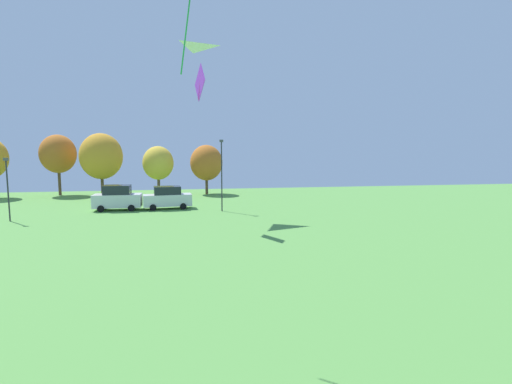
% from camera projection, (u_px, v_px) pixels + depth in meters
% --- Properties ---
extents(kite_flying_3, '(3.26, 2.70, 0.57)m').
position_uv_depth(kite_flying_3, '(193.00, 64.00, 36.82)').
color(kite_flying_3, white).
extents(kite_flying_4, '(0.73, 2.83, 2.91)m').
position_uv_depth(kite_flying_4, '(200.00, 82.00, 30.49)').
color(kite_flying_4, purple).
extents(parked_car_leftmost, '(4.55, 2.11, 2.48)m').
position_uv_depth(parked_car_leftmost, '(117.00, 198.00, 39.23)').
color(parked_car_leftmost, silver).
rests_on(parked_car_leftmost, ground).
extents(parked_car_second_from_left, '(4.89, 2.36, 2.28)m').
position_uv_depth(parked_car_second_from_left, '(167.00, 198.00, 40.06)').
color(parked_car_second_from_left, silver).
rests_on(parked_car_second_from_left, ground).
extents(light_post_0, '(0.36, 0.20, 5.33)m').
position_uv_depth(light_post_0, '(8.00, 185.00, 33.22)').
color(light_post_0, '#2D2D33').
rests_on(light_post_0, ground).
extents(light_post_1, '(0.36, 0.20, 6.90)m').
position_uv_depth(light_post_1, '(222.00, 172.00, 38.33)').
color(light_post_1, '#2D2D33').
rests_on(light_post_1, ground).
extents(treeline_tree_1, '(4.44, 4.44, 7.74)m').
position_uv_depth(treeline_tree_1, '(58.00, 154.00, 50.67)').
color(treeline_tree_1, brown).
rests_on(treeline_tree_1, ground).
extents(treeline_tree_2, '(5.15, 5.15, 7.87)m').
position_uv_depth(treeline_tree_2, '(101.00, 156.00, 49.25)').
color(treeline_tree_2, brown).
rests_on(treeline_tree_2, ground).
extents(treeline_tree_3, '(3.91, 3.91, 6.28)m').
position_uv_depth(treeline_tree_3, '(158.00, 163.00, 51.04)').
color(treeline_tree_3, brown).
rests_on(treeline_tree_3, ground).
extents(treeline_tree_4, '(4.21, 4.21, 6.44)m').
position_uv_depth(treeline_tree_4, '(206.00, 163.00, 52.07)').
color(treeline_tree_4, brown).
rests_on(treeline_tree_4, ground).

